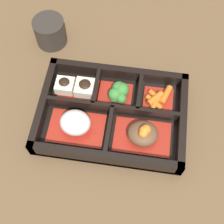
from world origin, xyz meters
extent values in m
plane|color=brown|center=(0.00, 0.00, 0.00)|extent=(3.00, 3.00, 0.00)
cube|color=black|center=(0.00, 0.00, 0.01)|extent=(0.30, 0.21, 0.01)
cube|color=black|center=(0.00, -0.10, 0.02)|extent=(0.30, 0.01, 0.04)
cube|color=black|center=(0.00, 0.10, 0.02)|extent=(0.30, 0.01, 0.04)
cube|color=black|center=(-0.14, 0.00, 0.02)|extent=(0.01, 0.21, 0.04)
cube|color=black|center=(0.14, 0.00, 0.02)|extent=(0.01, 0.21, 0.04)
cube|color=black|center=(0.00, -0.01, 0.02)|extent=(0.27, 0.01, 0.04)
cube|color=black|center=(-0.05, -0.05, 0.02)|extent=(0.01, 0.08, 0.04)
cube|color=black|center=(0.04, -0.05, 0.02)|extent=(0.01, 0.08, 0.04)
cube|color=black|center=(0.00, 0.04, 0.02)|extent=(0.01, 0.10, 0.04)
cube|color=maroon|center=(-0.07, 0.04, 0.01)|extent=(0.11, 0.08, 0.01)
ellipsoid|color=brown|center=(-0.07, 0.04, 0.03)|extent=(0.06, 0.05, 0.03)
sphere|color=orange|center=(-0.07, 0.04, 0.05)|extent=(0.02, 0.02, 0.02)
sphere|color=orange|center=(-0.07, 0.04, 0.05)|extent=(0.02, 0.02, 0.02)
sphere|color=orange|center=(-0.07, 0.05, 0.05)|extent=(0.02, 0.02, 0.02)
cube|color=maroon|center=(0.07, 0.04, 0.01)|extent=(0.11, 0.08, 0.01)
ellipsoid|color=silver|center=(0.07, 0.04, 0.04)|extent=(0.06, 0.05, 0.05)
cube|color=maroon|center=(-0.09, -0.05, 0.01)|extent=(0.06, 0.06, 0.01)
cylinder|color=#D1661E|center=(-0.08, -0.04, 0.02)|extent=(0.04, 0.03, 0.01)
cylinder|color=#D1661E|center=(-0.11, -0.06, 0.02)|extent=(0.03, 0.05, 0.01)
cylinder|color=#D1661E|center=(-0.08, -0.05, 0.02)|extent=(0.04, 0.04, 0.01)
cylinder|color=#D1661E|center=(-0.09, -0.05, 0.02)|extent=(0.03, 0.03, 0.01)
cylinder|color=#D1661E|center=(-0.09, -0.04, 0.02)|extent=(0.03, 0.04, 0.01)
cube|color=maroon|center=(0.00, -0.05, 0.01)|extent=(0.07, 0.06, 0.01)
sphere|color=#387A33|center=(-0.01, -0.05, 0.03)|extent=(0.03, 0.03, 0.03)
sphere|color=#387A33|center=(0.00, -0.03, 0.03)|extent=(0.02, 0.02, 0.02)
sphere|color=#387A33|center=(-0.01, -0.06, 0.03)|extent=(0.03, 0.03, 0.03)
sphere|color=#387A33|center=(-0.01, -0.06, 0.03)|extent=(0.03, 0.03, 0.03)
sphere|color=#387A33|center=(0.00, -0.04, 0.03)|extent=(0.03, 0.03, 0.03)
sphere|color=#387A33|center=(-0.01, -0.03, 0.03)|extent=(0.02, 0.02, 0.02)
cube|color=maroon|center=(0.09, -0.05, 0.01)|extent=(0.07, 0.06, 0.01)
cube|color=beige|center=(0.06, -0.05, 0.03)|extent=(0.04, 0.04, 0.02)
ellipsoid|color=black|center=(0.06, -0.05, 0.04)|extent=(0.02, 0.02, 0.01)
cube|color=beige|center=(0.11, -0.05, 0.03)|extent=(0.04, 0.04, 0.02)
ellipsoid|color=black|center=(0.11, -0.05, 0.04)|extent=(0.02, 0.02, 0.01)
cylinder|color=#2D2823|center=(0.17, -0.18, 0.03)|extent=(0.07, 0.07, 0.06)
cylinder|color=#597A38|center=(0.17, -0.18, 0.06)|extent=(0.06, 0.06, 0.01)
camera|label=1|loc=(-0.04, 0.28, 0.59)|focal=50.00mm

